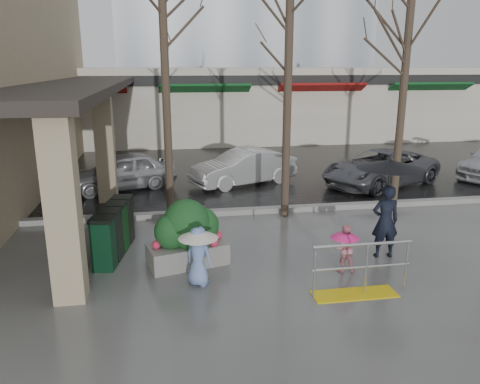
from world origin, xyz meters
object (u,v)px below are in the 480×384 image
object	(u,v)px
tree_west	(163,26)
car_b	(244,167)
news_boxes	(114,230)
woman	(388,194)
planter	(187,233)
car_a	(120,172)
handrail	(359,276)
child_pink	(344,245)
child_blue	(198,249)
tree_mideast	(408,38)
car_c	(380,168)
tree_midwest	(290,21)

from	to	relation	value
tree_west	car_b	size ratio (longest dim) A/B	1.78
news_boxes	woman	bearing A→B (deg)	-0.55
planter	car_a	distance (m)	6.90
handrail	news_boxes	distance (m)	5.40
tree_west	news_boxes	xyz separation A→B (m)	(-1.30, -2.08, -4.51)
tree_west	child_pink	distance (m)	6.82
child_pink	car_b	distance (m)	7.63
child_blue	car_b	xyz separation A→B (m)	(2.21, 7.71, -0.10)
tree_mideast	child_pink	size ratio (longest dim) A/B	6.40
handrail	tree_mideast	size ratio (longest dim) A/B	0.29
tree_mideast	planter	xyz separation A→B (m)	(-6.20, -2.87, -4.17)
handrail	planter	world-z (taller)	planter
tree_west	tree_mideast	size ratio (longest dim) A/B	1.05
planter	news_boxes	xyz separation A→B (m)	(-1.60, 0.79, -0.12)
child_pink	tree_mideast	bearing A→B (deg)	-121.75
car_c	car_b	bearing A→B (deg)	-126.11
tree_west	news_boxes	world-z (taller)	tree_west
planter	car_b	xyz separation A→B (m)	(2.37, 6.68, -0.06)
tree_west	child_pink	size ratio (longest dim) A/B	6.70
tree_mideast	child_blue	world-z (taller)	tree_mideast
tree_midwest	child_pink	distance (m)	5.99
handrail	news_boxes	bearing A→B (deg)	149.71
tree_mideast	car_b	world-z (taller)	tree_mideast
tree_midwest	child_pink	world-z (taller)	tree_midwest
child_blue	car_b	size ratio (longest dim) A/B	0.31
tree_west	child_pink	bearing A→B (deg)	-47.36
tree_midwest	car_b	world-z (taller)	tree_midwest
tree_mideast	child_blue	distance (m)	8.29
woman	planter	size ratio (longest dim) A/B	1.24
child_blue	car_c	xyz separation A→B (m)	(6.98, 6.78, -0.10)
news_boxes	car_a	distance (m)	5.84
woman	news_boxes	size ratio (longest dim) A/B	1.08
tree_west	planter	xyz separation A→B (m)	(0.30, -2.87, -4.39)
handrail	tree_mideast	distance (m)	7.28
tree_mideast	car_b	size ratio (longest dim) A/B	1.70
tree_midwest	woman	distance (m)	5.14
tree_midwest	planter	bearing A→B (deg)	-135.32
child_pink	car_c	world-z (taller)	car_c
car_a	news_boxes	bearing A→B (deg)	-16.82
tree_midwest	handrail	bearing A→B (deg)	-88.09
woman	car_b	xyz separation A→B (m)	(-1.97, 7.00, -0.83)
car_a	car_b	bearing A→B (deg)	70.86
handrail	tree_mideast	xyz separation A→B (m)	(3.14, 4.80, 4.48)
child_pink	tree_midwest	bearing A→B (deg)	-78.87
tree_mideast	car_a	world-z (taller)	tree_mideast
news_boxes	car_a	size ratio (longest dim) A/B	0.57
tree_midwest	tree_mideast	xyz separation A→B (m)	(3.30, -0.00, -0.37)
news_boxes	handrail	bearing A→B (deg)	-20.33
woman	child_pink	world-z (taller)	woman
child_pink	car_c	bearing A→B (deg)	-113.83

